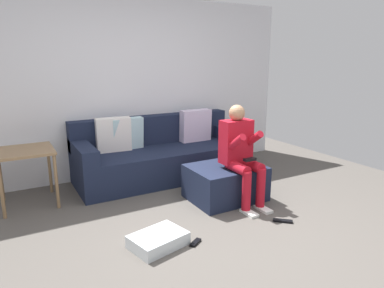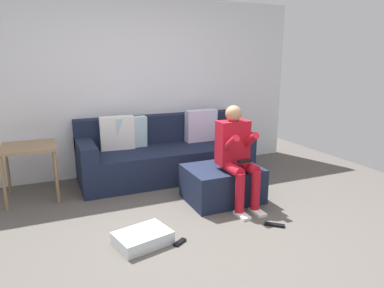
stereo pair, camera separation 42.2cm
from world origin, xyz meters
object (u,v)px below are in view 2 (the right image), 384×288
person_seated (237,151)px  storage_bin (143,238)px  remote_by_storage_bin (180,242)px  remote_near_ottoman (275,225)px  ottoman (222,184)px  side_table (29,153)px  couch_sectional (165,154)px

person_seated → storage_bin: person_seated is taller
remote_by_storage_bin → remote_near_ottoman: bearing=-35.3°
ottoman → remote_near_ottoman: size_ratio=4.29×
ottoman → remote_near_ottoman: (0.17, -0.80, -0.19)m
person_seated → remote_near_ottoman: (0.09, -0.63, -0.62)m
storage_bin → person_seated: bearing=19.8°
side_table → remote_near_ottoman: 2.87m
person_seated → couch_sectional: bearing=107.6°
couch_sectional → storage_bin: couch_sectional is taller
side_table → storage_bin: bearing=-59.9°
side_table → remote_near_ottoman: bearing=-38.5°
ottoman → person_seated: size_ratio=0.74×
person_seated → side_table: 2.40m
person_seated → ottoman: bearing=114.0°
storage_bin → remote_near_ottoman: bearing=-8.3°
remote_by_storage_bin → storage_bin: bearing=125.9°
ottoman → storage_bin: ottoman is taller
remote_near_ottoman → remote_by_storage_bin: (-0.99, 0.06, 0.00)m
couch_sectional → person_seated: size_ratio=2.10×
couch_sectional → side_table: 1.74m
storage_bin → remote_near_ottoman: storage_bin is taller
couch_sectional → remote_near_ottoman: (0.49, -1.90, -0.31)m
storage_bin → remote_by_storage_bin: size_ratio=3.35×
person_seated → remote_by_storage_bin: bearing=-148.1°
ottoman → side_table: 2.28m
remote_near_ottoman → remote_by_storage_bin: same height
storage_bin → remote_by_storage_bin: storage_bin is taller
person_seated → storage_bin: bearing=-160.2°
couch_sectional → ottoman: bearing=-73.5°
ottoman → remote_by_storage_bin: 1.12m
couch_sectional → side_table: size_ratio=3.66×
couch_sectional → storage_bin: (-0.81, -1.71, -0.27)m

